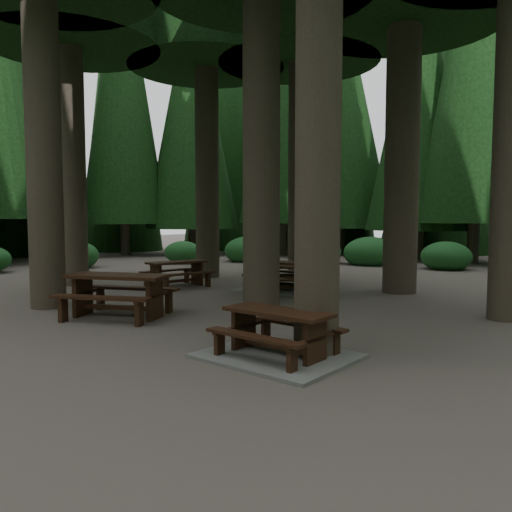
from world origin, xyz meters
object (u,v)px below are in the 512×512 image
Objects in this scene: picnic_table_b at (177,270)px; picnic_table_e at (118,289)px; picnic_table_a at (277,342)px; picnic_table_f at (276,275)px; picnic_table_c at (284,281)px.

picnic_table_e is (2.50, -3.81, 0.08)m from picnic_table_b.
picnic_table_b reaches higher than picnic_table_a.
picnic_table_b is 0.78× the size of picnic_table_e.
picnic_table_f is (3.06, 0.77, 0.00)m from picnic_table_b.
picnic_table_a is 0.82× the size of picnic_table_e.
picnic_table_a is 6.76m from picnic_table_c.
picnic_table_a is at bearing -65.91° from picnic_table_c.
picnic_table_e is 1.13× the size of picnic_table_f.
picnic_table_a is at bearing -29.74° from picnic_table_e.
picnic_table_c is (2.85, 1.39, -0.22)m from picnic_table_b.
picnic_table_c is 1.07× the size of picnic_table_e.
picnic_table_e reaches higher than picnic_table_f.
picnic_table_e is (-0.36, -5.20, 0.30)m from picnic_table_c.
picnic_table_f is (-3.71, 4.90, 0.28)m from picnic_table_a.
picnic_table_f reaches higher than picnic_table_a.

